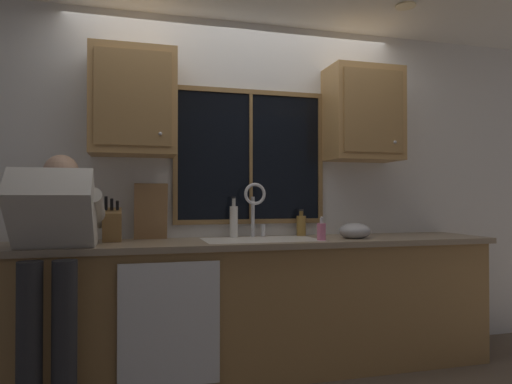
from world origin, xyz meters
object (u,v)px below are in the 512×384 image
at_px(cutting_board, 151,212).
at_px(mixing_bowl, 355,231).
at_px(soap_dispenser, 321,231).
at_px(knife_block, 112,226).
at_px(person_standing, 53,247).
at_px(bottle_green_glass, 301,225).
at_px(bottle_tall_clear, 234,221).

xyz_separation_m(cutting_board, mixing_bowl, (1.43, -0.28, -0.14)).
bearing_deg(soap_dispenser, knife_block, 169.23).
height_order(person_standing, bottle_green_glass, person_standing).
relative_size(person_standing, knife_block, 4.61).
distance_m(soap_dispenser, bottle_tall_clear, 0.65).
bearing_deg(knife_block, bottle_tall_clear, 7.03).
height_order(person_standing, soap_dispenser, person_standing).
distance_m(person_standing, soap_dispenser, 1.69).
relative_size(knife_block, mixing_bowl, 1.40).
bearing_deg(bottle_tall_clear, cutting_board, 178.71).
bearing_deg(soap_dispenser, cutting_board, 161.33).
bearing_deg(mixing_bowl, person_standing, -173.98).
bearing_deg(bottle_green_glass, mixing_bowl, -43.24).
bearing_deg(bottle_green_glass, knife_block, -174.81).
bearing_deg(cutting_board, mixing_bowl, -11.03).
height_order(soap_dispenser, bottle_green_glass, bottle_green_glass).
bearing_deg(person_standing, knife_block, 50.75).
relative_size(soap_dispenser, bottle_tall_clear, 0.55).
distance_m(person_standing, mixing_bowl, 2.00).
height_order(person_standing, cutting_board, person_standing).
distance_m(knife_block, cutting_board, 0.29).
bearing_deg(soap_dispenser, bottle_tall_clear, 145.49).
bearing_deg(person_standing, bottle_tall_clear, 22.45).
height_order(mixing_bowl, bottle_green_glass, bottle_green_glass).
height_order(knife_block, mixing_bowl, knife_block).
xyz_separation_m(mixing_bowl, soap_dispenser, (-0.30, -0.10, 0.01)).
height_order(cutting_board, soap_dispenser, cutting_board).
bearing_deg(soap_dispenser, bottle_green_glass, 90.04).
height_order(person_standing, mixing_bowl, person_standing).
xyz_separation_m(cutting_board, soap_dispenser, (1.12, -0.38, -0.13)).
height_order(mixing_bowl, bottle_tall_clear, bottle_tall_clear).
height_order(cutting_board, mixing_bowl, cutting_board).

